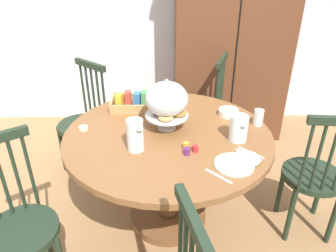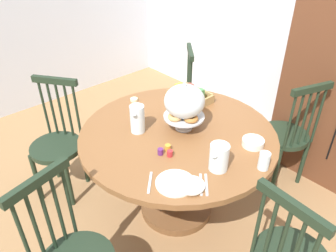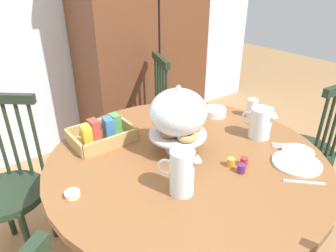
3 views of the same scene
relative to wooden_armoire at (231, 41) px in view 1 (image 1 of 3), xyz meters
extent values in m
plane|color=#997047|center=(-0.62, -1.50, -0.98)|extent=(10.00, 10.00, 0.00)
cube|color=silver|center=(-0.62, 0.33, 0.32)|extent=(4.80, 0.06, 2.60)
cube|color=brown|center=(0.00, 0.00, -0.03)|extent=(1.10, 0.56, 1.90)
cube|color=black|center=(0.00, -0.28, 0.06)|extent=(0.01, 0.01, 1.52)
cylinder|color=brown|center=(-0.64, -1.39, -0.26)|extent=(1.34, 1.34, 0.04)
cylinder|color=brown|center=(-0.64, -1.39, -0.60)|extent=(0.14, 0.14, 0.63)
cylinder|color=brown|center=(-0.64, -1.39, -0.95)|extent=(0.56, 0.56, 0.06)
cylinder|color=#1E2D1E|center=(-1.37, -0.75, -0.53)|extent=(0.40, 0.40, 0.04)
cylinder|color=#1E2D1E|center=(-1.57, -0.77, -0.76)|extent=(0.04, 0.04, 0.45)
cylinder|color=#1E2D1E|center=(-1.36, -0.95, -0.76)|extent=(0.04, 0.04, 0.45)
cylinder|color=#1E2D1E|center=(-1.39, -0.56, -0.76)|extent=(0.04, 0.04, 0.45)
cylinder|color=#1E2D1E|center=(-1.17, -0.74, -0.76)|extent=(0.04, 0.04, 0.45)
cylinder|color=#1E2D1E|center=(-1.37, -0.54, -0.29)|extent=(0.02, 0.02, 0.48)
cylinder|color=#1E2D1E|center=(-1.32, -0.59, -0.29)|extent=(0.02, 0.02, 0.48)
cylinder|color=#1E2D1E|center=(-1.27, -0.63, -0.29)|extent=(0.02, 0.02, 0.48)
cylinder|color=#1E2D1E|center=(-1.21, -0.68, -0.29)|extent=(0.02, 0.02, 0.48)
cylinder|color=#1E2D1E|center=(-1.16, -0.72, -0.29)|extent=(0.02, 0.02, 0.48)
cube|color=#1E2D1E|center=(-1.27, -0.63, -0.03)|extent=(0.30, 0.26, 0.05)
cylinder|color=#1E2D1E|center=(-1.43, -1.94, -0.53)|extent=(0.40, 0.40, 0.04)
cylinder|color=#1E2D1E|center=(-1.40, -1.75, -0.76)|extent=(0.04, 0.04, 0.45)
cylinder|color=#1E2D1E|center=(-1.52, -1.81, -0.29)|extent=(0.02, 0.02, 0.48)
cylinder|color=#1E2D1E|center=(-1.47, -1.77, -0.29)|extent=(0.02, 0.02, 0.48)
cylinder|color=#1E2D1E|center=(-1.41, -1.73, -0.29)|extent=(0.02, 0.02, 0.48)
cylinder|color=#1E2D1E|center=(-0.59, -2.23, -0.29)|extent=(0.02, 0.02, 0.48)
cube|color=#1E2D1E|center=(-0.56, -2.37, -0.03)|extent=(0.12, 0.36, 0.05)
cylinder|color=#1E2D1E|center=(0.33, -1.47, -0.53)|extent=(0.40, 0.40, 0.04)
cylinder|color=#1E2D1E|center=(0.48, -1.35, -0.76)|extent=(0.04, 0.04, 0.45)
cylinder|color=#1E2D1E|center=(0.20, -1.32, -0.76)|extent=(0.04, 0.04, 0.45)
cylinder|color=#1E2D1E|center=(0.46, -1.62, -0.76)|extent=(0.04, 0.04, 0.45)
cylinder|color=#1E2D1E|center=(0.18, -1.60, -0.76)|extent=(0.04, 0.04, 0.45)
cylinder|color=#1E2D1E|center=(0.31, -1.63, -0.29)|extent=(0.02, 0.02, 0.48)
cylinder|color=#1E2D1E|center=(0.24, -1.63, -0.29)|extent=(0.02, 0.02, 0.48)
cylinder|color=#1E2D1E|center=(0.17, -1.62, -0.29)|extent=(0.02, 0.02, 0.48)
cylinder|color=#1E2D1E|center=(-0.32, -0.47, -0.53)|extent=(0.40, 0.40, 0.04)
cylinder|color=#1E2D1E|center=(-0.40, -0.29, -0.76)|extent=(0.04, 0.04, 0.45)
cylinder|color=#1E2D1E|center=(-0.50, -0.56, -0.76)|extent=(0.04, 0.04, 0.45)
cylinder|color=#1E2D1E|center=(-0.14, -0.39, -0.76)|extent=(0.04, 0.04, 0.45)
cylinder|color=#1E2D1E|center=(-0.23, -0.65, -0.76)|extent=(0.04, 0.04, 0.45)
cylinder|color=#1E2D1E|center=(-0.12, -0.39, -0.29)|extent=(0.02, 0.02, 0.48)
cylinder|color=#1E2D1E|center=(-0.14, -0.46, -0.29)|extent=(0.02, 0.02, 0.48)
cylinder|color=#1E2D1E|center=(-0.17, -0.52, -0.29)|extent=(0.02, 0.02, 0.48)
cylinder|color=#1E2D1E|center=(-0.19, -0.59, -0.29)|extent=(0.02, 0.02, 0.48)
cylinder|color=#1E2D1E|center=(-0.21, -0.66, -0.29)|extent=(0.02, 0.02, 0.48)
cube|color=#1E2D1E|center=(-0.17, -0.52, -0.03)|extent=(0.15, 0.35, 0.05)
cylinder|color=silver|center=(-0.64, -1.32, -0.24)|extent=(0.12, 0.12, 0.02)
cylinder|color=silver|center=(-0.64, -1.32, -0.20)|extent=(0.03, 0.03, 0.09)
cylinder|color=silver|center=(-0.64, -1.32, -0.15)|extent=(0.28, 0.28, 0.01)
torus|color=#B27033|center=(-0.57, -1.34, -0.12)|extent=(0.10, 0.10, 0.03)
torus|color=#D19347|center=(-0.64, -1.29, -0.12)|extent=(0.10, 0.10, 0.03)
torus|color=#935628|center=(-0.69, -1.32, -0.12)|extent=(0.10, 0.10, 0.03)
torus|color=tan|center=(-0.65, -1.40, -0.12)|extent=(0.10, 0.10, 0.03)
ellipsoid|color=silver|center=(-0.64, -1.32, -0.03)|extent=(0.27, 0.27, 0.22)
sphere|color=silver|center=(-0.64, -1.32, 0.09)|extent=(0.02, 0.02, 0.02)
cylinder|color=silver|center=(-0.83, -1.58, -0.15)|extent=(0.10, 0.10, 0.19)
cylinder|color=orange|center=(-0.83, -1.58, -0.18)|extent=(0.09, 0.09, 0.13)
cone|color=silver|center=(-0.80, -1.63, -0.07)|extent=(0.05, 0.05, 0.03)
torus|color=silver|center=(-0.86, -1.52, -0.14)|extent=(0.05, 0.07, 0.07)
cylinder|color=silver|center=(-0.21, -1.48, -0.16)|extent=(0.11, 0.11, 0.16)
cylinder|color=white|center=(-0.21, -1.48, -0.19)|extent=(0.10, 0.10, 0.11)
cone|color=silver|center=(-0.19, -1.54, -0.09)|extent=(0.04, 0.04, 0.03)
torus|color=silver|center=(-0.22, -1.41, -0.15)|extent=(0.03, 0.08, 0.07)
cube|color=tan|center=(-0.90, -1.01, -0.24)|extent=(0.30, 0.22, 0.01)
cube|color=tan|center=(-0.90, -1.12, -0.21)|extent=(0.30, 0.02, 0.07)
cube|color=tan|center=(-0.90, -0.90, -0.21)|extent=(0.30, 0.02, 0.07)
cube|color=tan|center=(-1.05, -1.01, -0.21)|extent=(0.02, 0.22, 0.07)
cube|color=tan|center=(-0.75, -1.01, -0.21)|extent=(0.02, 0.22, 0.07)
cube|color=gold|center=(-0.99, -1.03, -0.18)|extent=(0.05, 0.08, 0.11)
cube|color=#B23D33|center=(-0.93, -0.99, -0.18)|extent=(0.05, 0.07, 0.11)
cube|color=#336BAD|center=(-0.86, -1.02, -0.18)|extent=(0.05, 0.08, 0.11)
cube|color=#47894C|center=(-0.81, -0.99, -0.18)|extent=(0.05, 0.07, 0.11)
cylinder|color=white|center=(-0.28, -1.75, -0.24)|extent=(0.22, 0.22, 0.01)
cylinder|color=white|center=(-0.20, -1.71, -0.23)|extent=(0.15, 0.15, 0.01)
cylinder|color=white|center=(-0.20, -1.14, -0.22)|extent=(0.14, 0.14, 0.04)
cylinder|color=silver|center=(-0.03, -1.28, -0.19)|extent=(0.06, 0.06, 0.11)
cylinder|color=beige|center=(-1.19, -1.34, -0.23)|extent=(0.06, 0.06, 0.02)
cylinder|color=#B7282D|center=(-0.48, -1.61, -0.22)|extent=(0.04, 0.04, 0.04)
cylinder|color=orange|center=(-0.53, -1.58, -0.22)|extent=(0.04, 0.04, 0.04)
cylinder|color=#5B2366|center=(-0.53, -1.64, -0.22)|extent=(0.04, 0.04, 0.04)
cube|color=silver|center=(-0.18, -1.65, -0.24)|extent=(0.13, 0.13, 0.01)
cube|color=silver|center=(-0.16, -1.63, -0.24)|extent=(0.13, 0.13, 0.01)
cube|color=silver|center=(-0.38, -1.85, -0.24)|extent=(0.13, 0.13, 0.01)
camera|label=1|loc=(-0.66, -3.19, 0.80)|focal=34.59mm
camera|label=2|loc=(0.67, -2.67, 0.99)|focal=34.64mm
camera|label=3|loc=(-1.46, -2.32, 0.56)|focal=32.48mm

